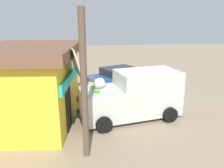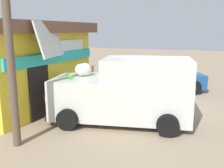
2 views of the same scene
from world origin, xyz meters
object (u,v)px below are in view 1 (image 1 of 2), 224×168
vendor_standing (92,91)px  unloaded_banana_pile (59,122)px  delivery_van (133,95)px  paint_bucket (87,98)px  storefront_bar (30,83)px  customer_bending (94,104)px  parked_sedan (119,78)px

vendor_standing → unloaded_banana_pile: 2.39m
delivery_van → unloaded_banana_pile: bearing=101.0°
delivery_van → paint_bucket: (2.27, 2.00, -0.85)m
unloaded_banana_pile → paint_bucket: size_ratio=2.54×
storefront_bar → customer_bending: storefront_bar is taller
parked_sedan → vendor_standing: size_ratio=2.95×
delivery_van → parked_sedan: bearing=-1.1°
customer_bending → unloaded_banana_pile: (-0.09, 1.43, -0.67)m
customer_bending → paint_bucket: size_ratio=4.01×
vendor_standing → paint_bucket: bearing=12.8°
vendor_standing → customer_bending: size_ratio=1.14×
paint_bucket → delivery_van: bearing=-138.6°
parked_sedan → customer_bending: customer_bending is taller
unloaded_banana_pile → vendor_standing: bearing=-37.3°
storefront_bar → vendor_standing: bearing=-70.3°
vendor_standing → customer_bending: (-1.73, -0.04, -0.03)m
storefront_bar → customer_bending: (-0.80, -2.65, -0.78)m
vendor_standing → unloaded_banana_pile: vendor_standing is taller
delivery_van → vendor_standing: size_ratio=3.05×
parked_sedan → storefront_bar: bearing=134.6°
storefront_bar → unloaded_banana_pile: size_ratio=6.39×
parked_sedan → unloaded_banana_pile: parked_sedan is taller
delivery_van → parked_sedan: size_ratio=1.04×
storefront_bar → paint_bucket: (2.00, -2.36, -1.48)m
delivery_van → paint_bucket: delivery_van is taller
storefront_bar → delivery_van: size_ratio=1.16×
delivery_van → parked_sedan: (4.68, -0.09, -0.40)m
customer_bending → unloaded_banana_pile: 1.58m
unloaded_banana_pile → storefront_bar: bearing=53.8°
parked_sedan → customer_bending: 5.51m
vendor_standing → paint_bucket: 1.32m
storefront_bar → delivery_van: bearing=-93.6°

